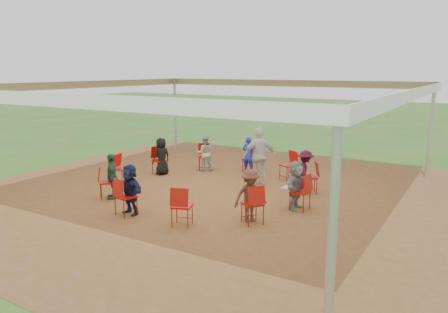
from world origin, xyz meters
The scene contains 25 objects.
ground centered at (0.00, 0.00, 0.00)m, with size 80.00×80.00×0.00m, color #2F5A1C.
dirt_patch centered at (0.00, 0.00, 0.01)m, with size 13.00×13.00×0.00m, color brown.
tent centered at (0.00, 0.00, 2.37)m, with size 10.33×10.33×3.00m.
chair_0 centered at (2.75, -0.21, 0.45)m, with size 0.42×0.44×0.90m, color #9F0F07, non-canonical shape.
chair_1 centered at (2.43, 1.31, 0.45)m, with size 0.42×0.44×0.90m, color #9F0F07, non-canonical shape.
chair_2 centered at (1.33, 2.42, 0.45)m, with size 0.42×0.44×0.90m, color #9F0F07, non-canonical shape.
chair_3 centered at (-0.19, 2.75, 0.45)m, with size 0.42×0.44×0.90m, color #9F0F07, non-canonical shape.
chair_4 centered at (-1.65, 2.22, 0.45)m, with size 0.42×0.44×0.90m, color #9F0F07, non-canonical shape.
chair_5 centered at (-2.58, 0.97, 0.45)m, with size 0.42×0.44×0.90m, color #9F0F07, non-canonical shape.
chair_6 centered at (-2.70, -0.58, 0.45)m, with size 0.42×0.44×0.90m, color #9F0F07, non-canonical shape.
chair_7 centered at (-1.96, -1.94, 0.45)m, with size 0.42×0.44×0.90m, color #9F0F07, non-canonical shape.
chair_8 centered at (-0.60, -2.70, 0.45)m, with size 0.42×0.44×0.90m, color #9F0F07, non-canonical shape.
chair_9 centered at (0.95, -2.59, 0.45)m, with size 0.42×0.44×0.90m, color #9F0F07, non-canonical shape.
chair_10 centered at (2.20, -1.66, 0.45)m, with size 0.42×0.44×0.90m, color #9F0F07, non-canonical shape.
person_seated_0 centered at (2.63, -0.20, 0.61)m, with size 1.12×0.42×1.21m, color gray.
person_seated_1 centered at (2.32, 1.26, 0.61)m, with size 0.78×0.39×1.21m, color #3D0A1C.
person_seated_2 centered at (-0.18, 2.63, 0.61)m, with size 0.44×0.29×1.21m, color #202BB2.
person_seated_3 centered at (-1.57, 2.12, 0.61)m, with size 0.59×0.34×1.21m, color #ADAA98.
person_seated_4 centered at (-2.47, 0.93, 0.61)m, with size 0.59×0.33×1.21m, color black.
person_seated_5 centered at (-1.87, -1.86, 0.61)m, with size 0.71×0.36×1.21m, color #294C36.
person_seated_6 centered at (-0.57, -2.58, 0.61)m, with size 1.12×0.42×1.21m, color #151C3D.
person_seated_7 centered at (2.11, -1.59, 0.61)m, with size 0.78×0.39×1.21m, color #512C20.
standing_person centered at (0.80, 1.49, 0.86)m, with size 1.00×0.51×1.70m, color silver.
cable_coil centered at (1.08, 0.44, 0.02)m, with size 0.36×0.36×0.03m.
laptop centered at (2.47, -0.19, 0.58)m, with size 0.29×0.35×0.23m.
Camera 1 is at (6.44, -9.92, 3.38)m, focal length 35.00 mm.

